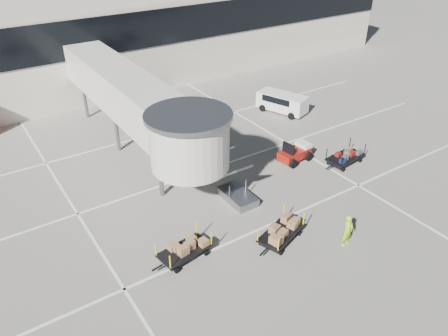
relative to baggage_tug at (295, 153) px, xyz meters
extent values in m
plane|color=#9D978C|center=(-4.74, -6.72, -0.58)|extent=(140.00, 140.00, 0.00)
cube|color=white|center=(-4.74, -4.72, -0.57)|extent=(40.00, 0.15, 0.02)
cube|color=white|center=(-4.74, 2.28, -0.57)|extent=(40.00, 0.15, 0.02)
cube|color=white|center=(-4.74, 9.28, -0.57)|extent=(40.00, 0.15, 0.02)
cube|color=white|center=(1.26, 3.28, -0.57)|extent=(0.15, 30.00, 0.02)
cube|color=white|center=(-14.74, 3.28, -0.57)|extent=(0.15, 30.00, 0.02)
cube|color=beige|center=(-4.74, 23.28, 3.42)|extent=(64.00, 12.00, 8.00)
cube|color=black|center=(-4.74, 17.23, 5.42)|extent=(64.00, 0.12, 3.20)
cube|color=silver|center=(-8.74, 8.28, 3.72)|extent=(3.00, 18.00, 2.80)
cylinder|color=silver|center=(-8.74, -0.72, 3.72)|extent=(4.40, 4.40, 3.00)
cylinder|color=slate|center=(-8.74, -0.72, 5.32)|extent=(4.80, 4.80, 0.25)
cylinder|color=slate|center=(-9.74, 1.28, 0.87)|extent=(0.28, 0.28, 2.90)
cylinder|color=slate|center=(-7.74, 1.28, 0.87)|extent=(0.28, 0.28, 2.90)
cylinder|color=slate|center=(-9.74, 8.28, 0.87)|extent=(0.28, 0.28, 2.90)
cylinder|color=slate|center=(-7.74, 8.28, 0.87)|extent=(0.28, 0.28, 2.90)
cylinder|color=slate|center=(-9.74, 15.28, 0.87)|extent=(0.28, 0.28, 2.90)
cylinder|color=slate|center=(-7.74, 15.28, 0.87)|extent=(0.28, 0.28, 2.90)
cube|color=slate|center=(-6.14, -1.72, -0.33)|extent=(1.40, 2.60, 0.50)
cube|color=slate|center=(-6.14, -1.12, 1.02)|extent=(1.20, 2.60, 2.06)
cube|color=slate|center=(-6.14, 0.28, 2.27)|extent=(1.40, 1.20, 0.12)
cube|color=maroon|center=(-0.07, -0.01, -0.03)|extent=(2.49, 1.38, 0.60)
cube|color=white|center=(0.82, 0.09, 0.37)|extent=(0.80, 1.16, 0.35)
cube|color=black|center=(-0.76, -0.08, 0.56)|extent=(0.22, 1.00, 0.89)
cylinder|color=black|center=(-0.79, -0.73, -0.26)|extent=(0.66, 0.31, 0.64)
cylinder|color=black|center=(-0.92, 0.55, -0.26)|extent=(0.66, 0.31, 0.64)
cylinder|color=black|center=(0.79, -0.57, -0.26)|extent=(0.66, 0.31, 0.64)
cylinder|color=black|center=(0.65, 0.72, -0.26)|extent=(0.66, 0.31, 0.64)
cube|color=black|center=(2.60, -2.24, -0.07)|extent=(2.92, 1.70, 0.11)
cube|color=black|center=(2.60, -2.24, -0.24)|extent=(2.62, 1.46, 0.23)
cube|color=black|center=(0.90, -2.45, -0.21)|extent=(0.65, 0.15, 0.07)
cylinder|color=black|center=(1.71, -2.98, -0.42)|extent=(0.33, 0.17, 0.31)
cylinder|color=black|center=(1.56, -1.74, -0.42)|extent=(0.33, 0.17, 0.31)
cylinder|color=black|center=(3.64, -2.75, -0.42)|extent=(0.33, 0.17, 0.31)
cylinder|color=black|center=(3.49, -1.51, -0.42)|extent=(0.33, 0.17, 0.31)
cylinder|color=black|center=(1.35, -3.02, 0.35)|extent=(0.06, 0.06, 0.83)
cylinder|color=black|center=(1.21, -1.78, 0.35)|extent=(0.06, 0.06, 0.83)
cylinder|color=black|center=(4.00, -2.71, 0.35)|extent=(0.06, 0.06, 0.83)
cylinder|color=black|center=(3.85, -1.47, 0.35)|extent=(0.06, 0.06, 0.83)
cube|color=#131B3C|center=(1.78, -2.79, 0.12)|extent=(0.51, 0.34, 0.26)
cube|color=#131B3C|center=(2.21, -2.46, 0.14)|extent=(0.45, 0.40, 0.30)
cube|color=#131B3C|center=(3.21, -2.40, 0.19)|extent=(0.53, 0.34, 0.41)
cube|color=maroon|center=(2.25, -2.18, 0.17)|extent=(0.43, 0.30, 0.37)
cube|color=#131B3C|center=(3.44, -2.16, 0.12)|extent=(0.43, 0.29, 0.26)
cube|color=#131B3C|center=(3.09, -1.78, 0.11)|extent=(0.50, 0.31, 0.24)
cube|color=olive|center=(2.54, -2.68, 0.12)|extent=(0.37, 0.31, 0.28)
cube|color=#4A4A4F|center=(3.34, -1.88, 0.16)|extent=(0.51, 0.32, 0.36)
cube|color=black|center=(-6.38, -6.07, -0.07)|extent=(3.05, 2.20, 0.11)
cube|color=black|center=(-6.38, -6.07, -0.24)|extent=(2.72, 1.92, 0.23)
cube|color=black|center=(-7.98, -6.62, -0.21)|extent=(0.63, 0.28, 0.07)
cylinder|color=black|center=(-7.09, -6.97, -0.42)|extent=(0.34, 0.22, 0.31)
cylinder|color=black|center=(-7.50, -5.80, -0.42)|extent=(0.34, 0.22, 0.31)
cylinder|color=black|center=(-5.27, -6.33, -0.42)|extent=(0.34, 0.22, 0.31)
cylinder|color=black|center=(-5.68, -5.17, -0.42)|extent=(0.34, 0.22, 0.31)
cylinder|color=yellow|center=(-7.43, -7.08, 0.34)|extent=(0.06, 0.06, 0.82)
cylinder|color=yellow|center=(-7.83, -5.92, 0.34)|extent=(0.06, 0.06, 0.82)
cylinder|color=yellow|center=(-4.94, -6.22, 0.34)|extent=(0.06, 0.06, 0.82)
cylinder|color=yellow|center=(-5.34, -5.05, 0.34)|extent=(0.06, 0.06, 0.82)
cube|color=#9A6F4A|center=(-7.19, -6.38, 0.19)|extent=(0.53, 0.53, 0.42)
cube|color=#9A6F4A|center=(-7.24, -6.21, 0.17)|extent=(0.56, 0.52, 0.38)
cube|color=#9A6F4A|center=(-6.99, -5.80, 0.18)|extent=(0.66, 0.56, 0.40)
cube|color=#9A6F4A|center=(-6.75, -6.05, 0.17)|extent=(0.66, 0.52, 0.37)
cube|color=#9A6F4A|center=(-7.28, -6.27, 0.22)|extent=(0.57, 0.48, 0.48)
cube|color=#9A6F4A|center=(-5.56, -5.95, 0.16)|extent=(0.62, 0.61, 0.35)
cube|color=#9A6F4A|center=(-6.73, -6.61, 0.15)|extent=(0.62, 0.63, 0.35)
cube|color=#9A6F4A|center=(-7.07, -6.56, 0.16)|extent=(0.70, 0.60, 0.36)
cube|color=black|center=(-11.33, -4.41, -0.09)|extent=(2.85, 1.71, 0.11)
cube|color=black|center=(-11.33, -4.41, -0.25)|extent=(2.55, 1.47, 0.22)
cube|color=black|center=(-12.96, -4.65, -0.22)|extent=(0.63, 0.16, 0.07)
cylinder|color=black|center=(-12.17, -5.14, -0.43)|extent=(0.32, 0.17, 0.30)
cylinder|color=black|center=(-12.34, -3.95, -0.43)|extent=(0.32, 0.17, 0.30)
cylinder|color=black|center=(-10.31, -4.87, -0.43)|extent=(0.32, 0.17, 0.30)
cylinder|color=black|center=(-10.48, -3.68, -0.43)|extent=(0.32, 0.17, 0.30)
cylinder|color=yellow|center=(-12.51, -5.19, 0.32)|extent=(0.06, 0.06, 0.80)
cylinder|color=yellow|center=(-12.69, -4.00, 0.32)|extent=(0.06, 0.06, 0.80)
cylinder|color=yellow|center=(-9.97, -4.82, 0.32)|extent=(0.06, 0.06, 0.80)
cylinder|color=yellow|center=(-10.14, -3.63, 0.32)|extent=(0.06, 0.06, 0.80)
cube|color=#9A6F4A|center=(-12.09, -4.19, 0.15)|extent=(0.55, 0.53, 0.37)
cube|color=#9A6F4A|center=(-11.89, -4.56, 0.17)|extent=(0.43, 0.44, 0.40)
cube|color=#9A6F4A|center=(-12.12, -4.32, 0.14)|extent=(0.61, 0.52, 0.35)
cube|color=#9A6F4A|center=(-11.67, -4.72, 0.18)|extent=(0.46, 0.48, 0.43)
cube|color=#9A6F4A|center=(-11.23, -4.22, 0.20)|extent=(0.48, 0.42, 0.47)
cube|color=#9A6F4A|center=(-10.48, -3.99, 0.21)|extent=(0.59, 0.46, 0.48)
cube|color=#9A6F4A|center=(-10.40, -4.24, 0.14)|extent=(0.61, 0.56, 0.35)
imported|color=#A1E117|center=(-3.71, -8.23, 0.35)|extent=(0.72, 0.53, 1.85)
cube|color=white|center=(4.69, 6.99, 0.36)|extent=(3.08, 4.61, 1.38)
cube|color=white|center=(4.04, 8.79, 0.09)|extent=(1.72, 1.02, 0.80)
cube|color=black|center=(4.63, 7.16, 0.71)|extent=(2.56, 3.11, 0.55)
cylinder|color=black|center=(4.37, 5.36, -0.27)|extent=(0.41, 0.64, 0.61)
cylinder|color=black|center=(5.97, 5.94, -0.27)|extent=(0.41, 0.64, 0.61)
cylinder|color=black|center=(3.41, 8.04, -0.27)|extent=(0.41, 0.64, 0.61)
cylinder|color=black|center=(5.00, 8.62, -0.27)|extent=(0.41, 0.64, 0.61)
camera|label=1|loc=(-18.92, -19.45, 14.88)|focal=35.00mm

